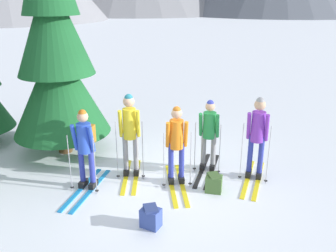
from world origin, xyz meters
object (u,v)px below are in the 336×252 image
(skier_in_blue, at_px, (85,145))
(backpack_on_snow_beside, at_px, (151,217))
(skier_in_orange, at_px, (176,143))
(backpack_on_snow_front, at_px, (214,183))
(skier_in_green, at_px, (209,133))
(skier_in_purple, at_px, (257,133))
(pine_tree_mid, at_px, (55,49))
(skier_in_yellow, at_px, (130,130))

(skier_in_blue, distance_m, backpack_on_snow_beside, 2.04)
(skier_in_orange, height_order, backpack_on_snow_front, skier_in_orange)
(skier_in_green, distance_m, skier_in_purple, 1.04)
(skier_in_orange, relative_size, backpack_on_snow_front, 4.54)
(skier_in_orange, relative_size, backpack_on_snow_beside, 4.49)
(skier_in_purple, xyz_separation_m, pine_tree_mid, (-3.97, 2.39, 1.53))
(skier_in_green, xyz_separation_m, pine_tree_mid, (-3.13, 1.79, 1.68))
(skier_in_green, distance_m, backpack_on_snow_front, 1.20)
(skier_in_yellow, distance_m, pine_tree_mid, 2.63)
(skier_in_yellow, bearing_deg, skier_in_green, -5.52)
(backpack_on_snow_beside, bearing_deg, backpack_on_snow_front, 29.97)
(skier_in_orange, xyz_separation_m, skier_in_green, (0.86, 0.43, -0.03))
(skier_in_purple, distance_m, pine_tree_mid, 4.88)
(skier_in_green, xyz_separation_m, backpack_on_snow_beside, (-1.67, -1.79, -0.68))
(skier_in_purple, relative_size, pine_tree_mid, 0.32)
(skier_in_blue, bearing_deg, pine_tree_mid, 104.02)
(pine_tree_mid, bearing_deg, skier_in_blue, -75.98)
(pine_tree_mid, bearing_deg, backpack_on_snow_beside, -67.78)
(pine_tree_mid, height_order, backpack_on_snow_front, pine_tree_mid)
(skier_in_blue, xyz_separation_m, backpack_on_snow_front, (2.42, -0.79, -0.75))
(backpack_on_snow_beside, bearing_deg, skier_in_yellow, 91.12)
(skier_in_yellow, distance_m, backpack_on_snow_front, 2.05)
(skier_in_orange, bearing_deg, skier_in_yellow, 144.95)
(skier_in_yellow, bearing_deg, skier_in_blue, -160.44)
(skier_in_blue, distance_m, skier_in_purple, 3.51)
(skier_in_orange, bearing_deg, backpack_on_snow_beside, -120.95)
(backpack_on_snow_beside, bearing_deg, skier_in_green, 47.00)
(skier_in_orange, bearing_deg, pine_tree_mid, 135.70)
(skier_in_blue, distance_m, backpack_on_snow_front, 2.65)
(skier_in_orange, height_order, backpack_on_snow_beside, skier_in_orange)
(skier_in_blue, relative_size, backpack_on_snow_beside, 4.26)
(skier_in_purple, bearing_deg, pine_tree_mid, 148.90)
(skier_in_blue, distance_m, pine_tree_mid, 2.58)
(backpack_on_snow_front, bearing_deg, pine_tree_mid, 136.68)
(skier_in_orange, bearing_deg, backpack_on_snow_front, -39.53)
(skier_in_purple, bearing_deg, skier_in_orange, 174.21)
(backpack_on_snow_beside, bearing_deg, pine_tree_mid, 112.22)
(pine_tree_mid, distance_m, backpack_on_snow_beside, 4.53)
(skier_in_green, bearing_deg, backpack_on_snow_front, -103.08)
(skier_in_purple, bearing_deg, backpack_on_snow_front, -161.56)
(skier_in_yellow, height_order, backpack_on_snow_front, skier_in_yellow)
(backpack_on_snow_front, bearing_deg, backpack_on_snow_beside, -150.03)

